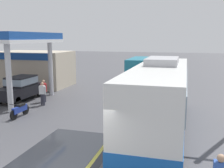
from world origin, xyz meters
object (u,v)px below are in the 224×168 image
Objects in this scene: car_at_pump at (21,87)px; motorcycle_parked_forecourt at (20,110)px; coach_bus_main at (160,98)px; pedestrian_by_shop at (42,92)px; minibus_opposing_lane at (139,67)px; pedestrian_near_pump at (44,90)px.

car_at_pump is 2.33× the size of motorcycle_parked_forecourt.
car_at_pump is at bearing 159.31° from coach_bus_main.
motorcycle_parked_forecourt is 2.94m from pedestrian_by_shop.
car_at_pump is 4.75m from motorcycle_parked_forecourt.
coach_bus_main is 16.88m from minibus_opposing_lane.
minibus_opposing_lane is 3.69× the size of pedestrian_by_shop.
minibus_opposing_lane is 13.36m from pedestrian_near_pump.
coach_bus_main is 6.65× the size of pedestrian_near_pump.
car_at_pump is 2.02m from pedestrian_near_pump.
minibus_opposing_lane reaches higher than pedestrian_near_pump.
car_at_pump is 0.69× the size of minibus_opposing_lane.
motorcycle_parked_forecourt is at bearing -56.66° from car_at_pump.
pedestrian_by_shop is at bearing -64.60° from pedestrian_near_pump.
pedestrian_by_shop is (2.47, -1.05, -0.08)m from car_at_pump.
minibus_opposing_lane is at bearing 71.33° from pedestrian_by_shop.
coach_bus_main is at bearing -24.34° from pedestrian_near_pump.
pedestrian_near_pump is (2.01, -0.10, -0.08)m from car_at_pump.
pedestrian_by_shop is (-8.43, 3.07, -0.79)m from coach_bus_main.
pedestrian_near_pump is 1.00× the size of pedestrian_by_shop.
minibus_opposing_lane is 3.41× the size of motorcycle_parked_forecourt.
motorcycle_parked_forecourt is (-8.30, 0.17, -1.28)m from coach_bus_main.
coach_bus_main reaches higher than pedestrian_near_pump.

